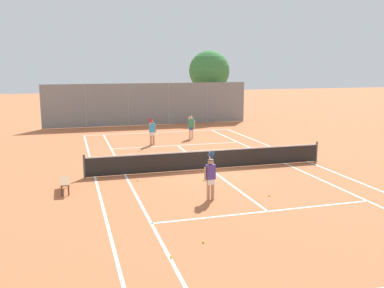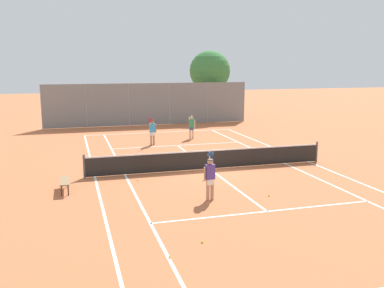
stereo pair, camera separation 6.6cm
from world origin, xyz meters
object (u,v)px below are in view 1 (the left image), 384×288
(loose_tennis_ball_5, at_px, (203,242))
(tennis_net, at_px, (209,159))
(player_near_side, at_px, (210,176))
(player_far_right, at_px, (191,126))
(player_far_left, at_px, (152,131))
(loose_tennis_ball_1, at_px, (171,257))
(loose_tennis_ball_0, at_px, (138,180))
(loose_tennis_ball_4, at_px, (269,195))
(loose_tennis_ball_2, at_px, (203,180))
(courtside_bench, at_px, (65,181))
(loose_tennis_ball_3, at_px, (231,157))
(tree_behind_left, at_px, (210,72))

(loose_tennis_ball_5, bearing_deg, tennis_net, 70.33)
(player_near_side, distance_m, player_far_right, 13.46)
(player_far_left, distance_m, loose_tennis_ball_1, 16.28)
(loose_tennis_ball_0, relative_size, loose_tennis_ball_4, 1.00)
(loose_tennis_ball_1, height_order, loose_tennis_ball_4, same)
(loose_tennis_ball_4, bearing_deg, loose_tennis_ball_5, -137.61)
(loose_tennis_ball_2, height_order, courtside_bench, courtside_bench)
(loose_tennis_ball_0, xyz_separation_m, loose_tennis_ball_4, (4.57, -3.63, 0.00))
(tennis_net, xyz_separation_m, player_far_right, (1.53, 8.50, 0.40))
(loose_tennis_ball_3, xyz_separation_m, courtside_bench, (-8.69, -3.93, 0.38))
(player_far_left, bearing_deg, loose_tennis_ball_5, -95.57)
(loose_tennis_ball_4, bearing_deg, player_far_right, 87.05)
(tennis_net, height_order, loose_tennis_ball_2, tennis_net)
(player_far_left, height_order, loose_tennis_ball_0, player_far_left)
(tennis_net, distance_m, player_far_right, 8.65)
(player_far_right, distance_m, loose_tennis_ball_4, 13.38)
(player_far_left, relative_size, loose_tennis_ball_1, 26.88)
(loose_tennis_ball_4, bearing_deg, tree_behind_left, 77.07)
(loose_tennis_ball_2, bearing_deg, loose_tennis_ball_5, -107.73)
(tennis_net, distance_m, tree_behind_left, 19.97)
(player_far_left, xyz_separation_m, loose_tennis_ball_5, (-1.50, -15.35, -0.89))
(player_far_left, distance_m, courtside_bench, 10.42)
(player_near_side, distance_m, player_far_left, 11.65)
(loose_tennis_ball_3, bearing_deg, player_far_right, 93.30)
(courtside_bench, bearing_deg, player_near_side, -27.08)
(tennis_net, xyz_separation_m, loose_tennis_ball_5, (-2.97, -8.32, -0.48))
(player_near_side, relative_size, player_far_left, 1.00)
(loose_tennis_ball_4, bearing_deg, loose_tennis_ball_2, 122.65)
(loose_tennis_ball_4, bearing_deg, loose_tennis_ball_0, 141.48)
(tennis_net, bearing_deg, player_far_left, 101.85)
(loose_tennis_ball_0, distance_m, loose_tennis_ball_1, 7.81)
(courtside_bench, bearing_deg, player_far_left, 59.29)
(loose_tennis_ball_2, bearing_deg, loose_tennis_ball_0, 163.41)
(player_far_left, height_order, courtside_bench, player_far_left)
(loose_tennis_ball_2, bearing_deg, player_near_side, -102.04)
(player_far_left, distance_m, loose_tennis_ball_5, 15.45)
(loose_tennis_ball_0, height_order, loose_tennis_ball_5, same)
(tennis_net, xyz_separation_m, player_near_side, (-1.51, -4.62, 0.42))
(courtside_bench, bearing_deg, loose_tennis_ball_5, -59.18)
(player_far_left, bearing_deg, courtside_bench, -120.71)
(loose_tennis_ball_3, bearing_deg, loose_tennis_ball_2, -125.29)
(player_far_left, relative_size, loose_tennis_ball_0, 26.88)
(loose_tennis_ball_1, distance_m, tree_behind_left, 29.77)
(loose_tennis_ball_4, bearing_deg, player_near_side, 174.61)
(loose_tennis_ball_2, bearing_deg, loose_tennis_ball_1, -114.19)
(player_near_side, distance_m, loose_tennis_ball_5, 4.08)
(player_far_right, bearing_deg, loose_tennis_ball_3, -86.70)
(player_far_left, xyz_separation_m, tree_behind_left, (7.69, 11.55, 3.43))
(player_far_left, xyz_separation_m, loose_tennis_ball_3, (3.38, -5.02, -0.89))
(loose_tennis_ball_3, bearing_deg, tree_behind_left, 75.40)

